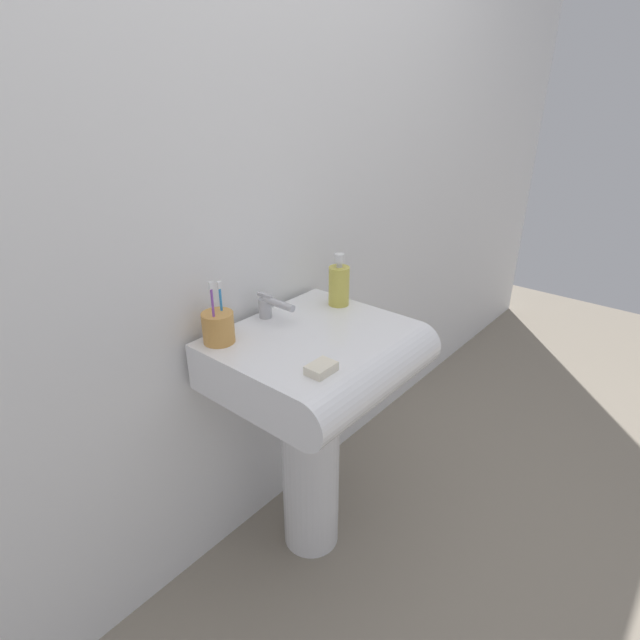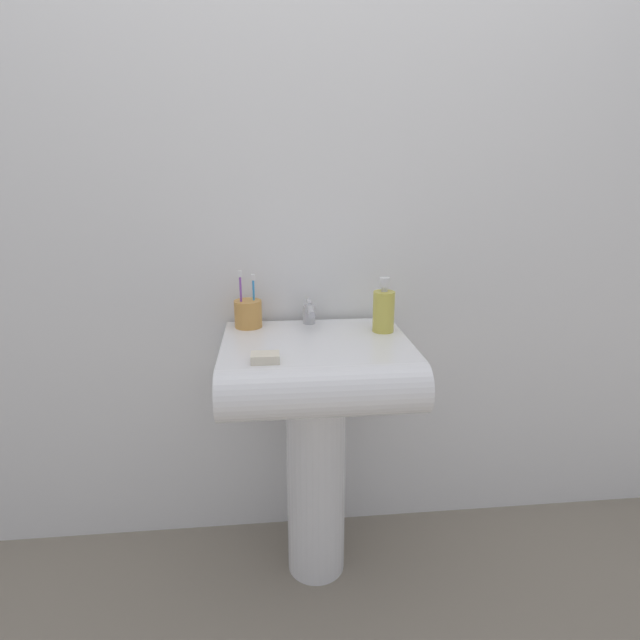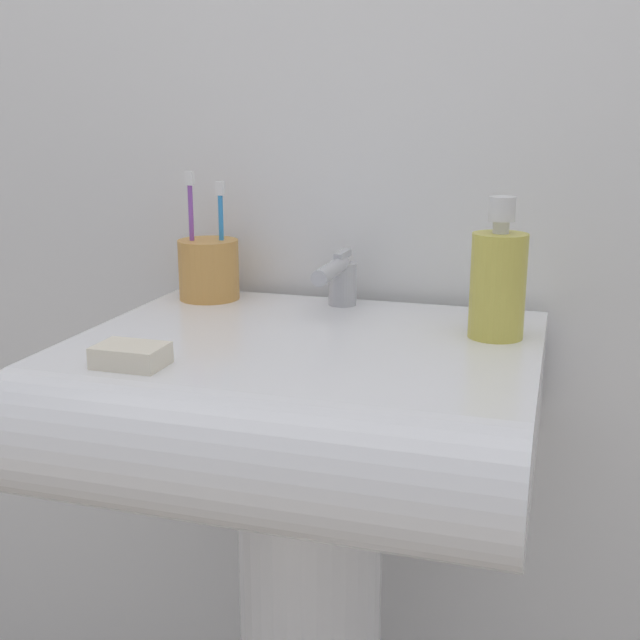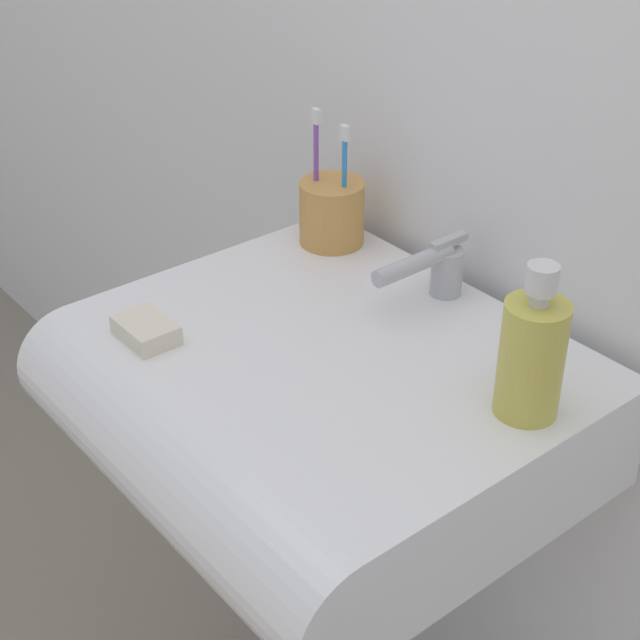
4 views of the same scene
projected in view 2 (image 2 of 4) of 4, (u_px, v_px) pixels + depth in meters
ground_plane at (316, 564)px, 1.74m from camera, size 6.00×6.00×0.00m
wall_back at (308, 209)px, 1.65m from camera, size 5.00×0.05×2.40m
sink_pedestal at (316, 479)px, 1.64m from camera, size 0.19×0.19×0.69m
sink_basin at (317, 368)px, 1.48m from camera, size 0.56×0.50×0.14m
faucet at (309, 312)px, 1.65m from camera, size 0.04×0.15×0.08m
toothbrush_cup at (248, 313)px, 1.63m from camera, size 0.09×0.09×0.19m
soap_bottle at (384, 310)px, 1.57m from camera, size 0.07×0.07×0.17m
bar_soap at (265, 358)px, 1.33m from camera, size 0.08×0.05×0.02m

